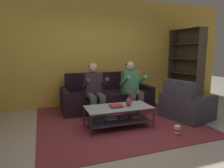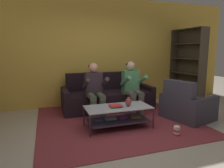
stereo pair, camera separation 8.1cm
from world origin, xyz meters
name	(u,v)px [view 1 (the left image)]	position (x,y,z in m)	size (l,w,h in m)	color
ground	(132,138)	(0.00, 0.00, 0.00)	(16.80, 16.80, 0.00)	#B5AC9C
back_partition	(94,52)	(0.00, 2.46, 1.45)	(8.40, 0.12, 2.90)	gold
couch	(107,97)	(0.15, 1.83, 0.30)	(2.25, 0.90, 0.91)	black
person_seated_left	(95,88)	(-0.31, 1.30, 0.66)	(0.50, 0.58, 1.21)	#4F5A45
person_seated_right	(132,85)	(0.60, 1.30, 0.67)	(0.50, 0.58, 1.22)	#5D564E
coffee_table	(118,114)	(-0.04, 0.52, 0.27)	(1.25, 0.59, 0.42)	#B6B8C7
area_rug	(114,118)	(0.05, 1.05, 0.01)	(3.19, 3.26, 0.01)	maroon
vase	(129,102)	(0.15, 0.48, 0.50)	(0.11, 0.11, 0.18)	#93363B
book_stack	(116,106)	(-0.10, 0.48, 0.44)	(0.24, 0.18, 0.05)	#2A8F4F
bookshelf	(185,75)	(2.61, 1.86, 0.78)	(0.42, 1.14, 2.09)	#493C2D
armchair	(186,106)	(1.55, 0.52, 0.28)	(1.04, 1.11, 0.87)	#3A3743
popcorn_tub	(177,130)	(0.80, -0.16, 0.09)	(0.12, 0.12, 0.18)	red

